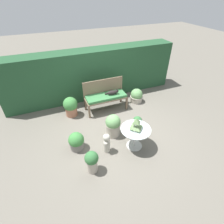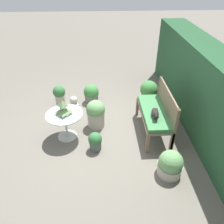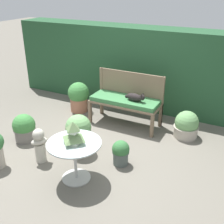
{
  "view_description": "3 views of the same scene",
  "coord_description": "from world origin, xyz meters",
  "px_view_note": "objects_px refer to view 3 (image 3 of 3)",
  "views": [
    {
      "loc": [
        -1.63,
        -3.63,
        3.62
      ],
      "look_at": [
        -0.09,
        0.17,
        0.62
      ],
      "focal_mm": 28.0,
      "sensor_mm": 36.0,
      "label": 1
    },
    {
      "loc": [
        4.01,
        0.07,
        3.27
      ],
      "look_at": [
        -0.05,
        0.28,
        0.46
      ],
      "focal_mm": 35.0,
      "sensor_mm": 36.0,
      "label": 2
    },
    {
      "loc": [
        2.25,
        -3.53,
        2.7
      ],
      "look_at": [
        0.29,
        0.27,
        0.7
      ],
      "focal_mm": 45.0,
      "sensor_mm": 36.0,
      "label": 3
    }
  ],
  "objects_px": {
    "garden_bench": "(125,102)",
    "potted_plant_hedge_corner": "(79,96)",
    "cat": "(135,97)",
    "patio_table": "(75,150)",
    "potted_plant_patio_mid": "(79,133)",
    "garden_bust": "(40,144)",
    "potted_plant_table_far": "(24,128)",
    "potted_plant_table_near": "(121,152)",
    "pagoda_birdhouse": "(74,134)",
    "potted_plant_bench_left": "(186,125)"
  },
  "relations": [
    {
      "from": "pagoda_birdhouse",
      "to": "potted_plant_table_near",
      "type": "xyz_separation_m",
      "value": [
        0.43,
        0.64,
        -0.54
      ]
    },
    {
      "from": "garden_bench",
      "to": "potted_plant_hedge_corner",
      "type": "bearing_deg",
      "value": 173.83
    },
    {
      "from": "patio_table",
      "to": "potted_plant_table_near",
      "type": "xyz_separation_m",
      "value": [
        0.43,
        0.64,
        -0.28
      ]
    },
    {
      "from": "garden_bench",
      "to": "potted_plant_hedge_corner",
      "type": "xyz_separation_m",
      "value": [
        -1.21,
        0.13,
        -0.15
      ]
    },
    {
      "from": "garden_bust",
      "to": "potted_plant_table_near",
      "type": "distance_m",
      "value": 1.31
    },
    {
      "from": "patio_table",
      "to": "potted_plant_bench_left",
      "type": "xyz_separation_m",
      "value": [
        1.15,
        2.01,
        -0.26
      ]
    },
    {
      "from": "potted_plant_bench_left",
      "to": "potted_plant_table_far",
      "type": "xyz_separation_m",
      "value": [
        -2.62,
        -1.5,
        0.02
      ]
    },
    {
      "from": "potted_plant_bench_left",
      "to": "potted_plant_table_far",
      "type": "distance_m",
      "value": 3.02
    },
    {
      "from": "potted_plant_table_near",
      "to": "potted_plant_patio_mid",
      "type": "bearing_deg",
      "value": 179.23
    },
    {
      "from": "garden_bench",
      "to": "potted_plant_table_far",
      "type": "xyz_separation_m",
      "value": [
        -1.38,
        -1.43,
        -0.25
      ]
    },
    {
      "from": "pagoda_birdhouse",
      "to": "potted_plant_table_far",
      "type": "distance_m",
      "value": 1.64
    },
    {
      "from": "cat",
      "to": "potted_plant_patio_mid",
      "type": "xyz_separation_m",
      "value": [
        -0.5,
        -1.26,
        -0.3
      ]
    },
    {
      "from": "potted_plant_bench_left",
      "to": "potted_plant_patio_mid",
      "type": "distance_m",
      "value": 2.04
    },
    {
      "from": "potted_plant_table_far",
      "to": "potted_plant_bench_left",
      "type": "bearing_deg",
      "value": 29.72
    },
    {
      "from": "garden_bench",
      "to": "potted_plant_bench_left",
      "type": "distance_m",
      "value": 1.28
    },
    {
      "from": "garden_bench",
      "to": "garden_bust",
      "type": "relative_size",
      "value": 2.39
    },
    {
      "from": "potted_plant_hedge_corner",
      "to": "potted_plant_patio_mid",
      "type": "bearing_deg",
      "value": -56.54
    },
    {
      "from": "cat",
      "to": "potted_plant_hedge_corner",
      "type": "relative_size",
      "value": 0.67
    },
    {
      "from": "pagoda_birdhouse",
      "to": "potted_plant_bench_left",
      "type": "distance_m",
      "value": 2.37
    },
    {
      "from": "potted_plant_patio_mid",
      "to": "garden_bust",
      "type": "bearing_deg",
      "value": -126.54
    },
    {
      "from": "potted_plant_table_far",
      "to": "garden_bench",
      "type": "bearing_deg",
      "value": 46.11
    },
    {
      "from": "patio_table",
      "to": "potted_plant_table_far",
      "type": "height_order",
      "value": "patio_table"
    },
    {
      "from": "patio_table",
      "to": "potted_plant_patio_mid",
      "type": "relative_size",
      "value": 1.14
    },
    {
      "from": "pagoda_birdhouse",
      "to": "potted_plant_patio_mid",
      "type": "xyz_separation_m",
      "value": [
        -0.37,
        0.65,
        -0.41
      ]
    },
    {
      "from": "garden_bust",
      "to": "potted_plant_hedge_corner",
      "type": "height_order",
      "value": "potted_plant_hedge_corner"
    },
    {
      "from": "garden_bench",
      "to": "potted_plant_patio_mid",
      "type": "height_order",
      "value": "potted_plant_patio_mid"
    },
    {
      "from": "potted_plant_bench_left",
      "to": "cat",
      "type": "bearing_deg",
      "value": -174.12
    },
    {
      "from": "patio_table",
      "to": "garden_bust",
      "type": "distance_m",
      "value": 0.79
    },
    {
      "from": "garden_bust",
      "to": "potted_plant_bench_left",
      "type": "height_order",
      "value": "garden_bust"
    },
    {
      "from": "garden_bench",
      "to": "cat",
      "type": "height_order",
      "value": "cat"
    },
    {
      "from": "potted_plant_patio_mid",
      "to": "potted_plant_hedge_corner",
      "type": "height_order",
      "value": "potted_plant_patio_mid"
    },
    {
      "from": "cat",
      "to": "patio_table",
      "type": "distance_m",
      "value": 1.92
    },
    {
      "from": "pagoda_birdhouse",
      "to": "potted_plant_table_near",
      "type": "distance_m",
      "value": 0.94
    },
    {
      "from": "cat",
      "to": "potted_plant_hedge_corner",
      "type": "height_order",
      "value": "cat"
    },
    {
      "from": "patio_table",
      "to": "cat",
      "type": "bearing_deg",
      "value": 85.96
    },
    {
      "from": "pagoda_birdhouse",
      "to": "garden_bench",
      "type": "bearing_deg",
      "value": 92.95
    },
    {
      "from": "patio_table",
      "to": "potted_plant_bench_left",
      "type": "bearing_deg",
      "value": 60.27
    },
    {
      "from": "potted_plant_patio_mid",
      "to": "potted_plant_bench_left",
      "type": "bearing_deg",
      "value": 41.92
    },
    {
      "from": "pagoda_birdhouse",
      "to": "potted_plant_hedge_corner",
      "type": "relative_size",
      "value": 0.49
    },
    {
      "from": "potted_plant_hedge_corner",
      "to": "pagoda_birdhouse",
      "type": "bearing_deg",
      "value": -57.78
    },
    {
      "from": "garden_bench",
      "to": "patio_table",
      "type": "xyz_separation_m",
      "value": [
        0.1,
        -1.94,
        -0.0
      ]
    },
    {
      "from": "cat",
      "to": "patio_table",
      "type": "relative_size",
      "value": 0.57
    },
    {
      "from": "cat",
      "to": "potted_plant_bench_left",
      "type": "height_order",
      "value": "cat"
    },
    {
      "from": "potted_plant_table_far",
      "to": "potted_plant_table_near",
      "type": "height_order",
      "value": "potted_plant_table_far"
    },
    {
      "from": "pagoda_birdhouse",
      "to": "garden_bust",
      "type": "xyz_separation_m",
      "value": [
        -0.76,
        0.11,
        -0.44
      ]
    },
    {
      "from": "garden_bench",
      "to": "potted_plant_patio_mid",
      "type": "relative_size",
      "value": 2.06
    },
    {
      "from": "potted_plant_hedge_corner",
      "to": "potted_plant_table_far",
      "type": "xyz_separation_m",
      "value": [
        -0.17,
        -1.56,
        -0.1
      ]
    },
    {
      "from": "patio_table",
      "to": "garden_bust",
      "type": "height_order",
      "value": "patio_table"
    },
    {
      "from": "garden_bench",
      "to": "garden_bust",
      "type": "distance_m",
      "value": 1.96
    },
    {
      "from": "cat",
      "to": "pagoda_birdhouse",
      "type": "distance_m",
      "value": 1.91
    }
  ]
}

